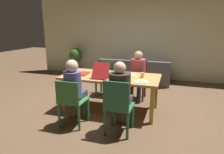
{
  "coord_description": "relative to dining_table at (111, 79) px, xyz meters",
  "views": [
    {
      "loc": [
        1.24,
        -3.81,
        1.77
      ],
      "look_at": [
        0.0,
        0.1,
        0.7
      ],
      "focal_mm": 31.76,
      "sensor_mm": 36.0,
      "label": 1
    }
  ],
  "objects": [
    {
      "name": "potted_plant",
      "position": [
        -2.16,
        2.6,
        -0.06
      ],
      "size": [
        0.46,
        0.46,
        0.98
      ],
      "color": "#515360",
      "rests_on": "ground"
    },
    {
      "name": "person_0",
      "position": [
        0.43,
        0.79,
        0.03
      ],
      "size": [
        0.36,
        0.53,
        1.19
      ],
      "color": "#2D3445",
      "rests_on": "ground"
    },
    {
      "name": "person_2",
      "position": [
        -0.44,
        -0.77,
        0.03
      ],
      "size": [
        0.31,
        0.49,
        1.2
      ],
      "color": "#304446",
      "rests_on": "ground"
    },
    {
      "name": "chair_1",
      "position": [
        0.43,
        -0.93,
        -0.17
      ],
      "size": [
        0.44,
        0.46,
        0.95
      ],
      "color": "#256341",
      "rests_on": "ground"
    },
    {
      "name": "chair_3",
      "position": [
        -0.44,
        0.91,
        -0.22
      ],
      "size": [
        0.4,
        0.43,
        0.86
      ],
      "color": "#266134",
      "rests_on": "ground"
    },
    {
      "name": "drinking_glass_1",
      "position": [
        0.66,
        0.04,
        0.13
      ],
      "size": [
        0.07,
        0.07,
        0.1
      ],
      "primitive_type": "cylinder",
      "color": "#E6CA65",
      "rests_on": "dining_table"
    },
    {
      "name": "dining_table",
      "position": [
        0.0,
        0.0,
        0.0
      ],
      "size": [
        2.02,
        0.95,
        0.75
      ],
      "color": "#CB894A",
      "rests_on": "ground"
    },
    {
      "name": "pizza_box_0",
      "position": [
        -0.67,
        -0.05,
        0.09
      ],
      "size": [
        0.35,
        0.35,
        0.02
      ],
      "color": "red",
      "rests_on": "dining_table"
    },
    {
      "name": "pizza_box_1",
      "position": [
        -0.1,
        -0.09,
        0.12
      ],
      "size": [
        0.34,
        0.52,
        0.31
      ],
      "color": "#B01C1F",
      "rests_on": "dining_table"
    },
    {
      "name": "plate_1",
      "position": [
        0.69,
        -0.28,
        0.09
      ],
      "size": [
        0.26,
        0.26,
        0.03
      ],
      "color": "white",
      "rests_on": "dining_table"
    },
    {
      "name": "person_1",
      "position": [
        0.43,
        -0.79,
        0.05
      ],
      "size": [
        0.36,
        0.53,
        1.22
      ],
      "color": "#3A4436",
      "rests_on": "ground"
    },
    {
      "name": "ground_plane",
      "position": [
        0.0,
        0.0,
        -0.68
      ],
      "size": [
        20.0,
        20.0,
        0.0
      ],
      "primitive_type": "plane",
      "color": "brown"
    },
    {
      "name": "couch",
      "position": [
        0.07,
        2.27,
        -0.4
      ],
      "size": [
        2.19,
        0.8,
        0.75
      ],
      "color": "#505052",
      "rests_on": "ground"
    },
    {
      "name": "back_wall",
      "position": [
        0.0,
        2.97,
        0.69
      ],
      "size": [
        7.31,
        0.12,
        2.74
      ],
      "primitive_type": "cube",
      "color": "beige",
      "rests_on": "ground"
    },
    {
      "name": "plate_0",
      "position": [
        0.41,
        0.17,
        0.08
      ],
      "size": [
        0.22,
        0.22,
        0.01
      ],
      "color": "white",
      "rests_on": "dining_table"
    },
    {
      "name": "chair_2",
      "position": [
        -0.44,
        -0.91,
        -0.19
      ],
      "size": [
        0.45,
        0.44,
        0.87
      ],
      "color": "#307235",
      "rests_on": "ground"
    },
    {
      "name": "drinking_glass_0",
      "position": [
        0.42,
        -0.13,
        0.14
      ],
      "size": [
        0.07,
        0.07,
        0.13
      ],
      "primitive_type": "cylinder",
      "color": "#B84B2D",
      "rests_on": "dining_table"
    },
    {
      "name": "chair_0",
      "position": [
        0.43,
        0.92,
        -0.18
      ],
      "size": [
        0.4,
        0.42,
        0.97
      ],
      "color": "brown",
      "rests_on": "ground"
    }
  ]
}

